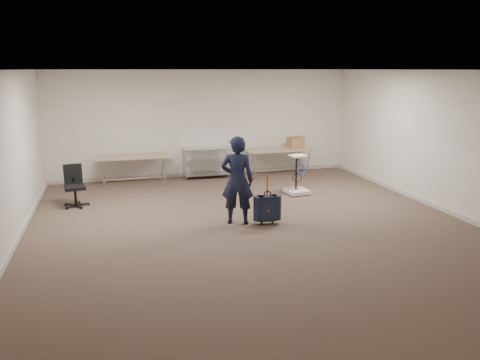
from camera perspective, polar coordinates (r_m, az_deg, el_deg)
name	(u,v)px	position (r m, az deg, el deg)	size (l,w,h in m)	color
ground	(254,228)	(8.52, 1.68, -5.89)	(9.00, 9.00, 0.00)	#48362B
room_shell	(234,205)	(9.77, -0.71, -3.04)	(8.00, 9.00, 9.00)	beige
folding_table_left	(133,158)	(11.84, -12.90, 2.66)	(1.80, 0.75, 0.73)	#9F8361
folding_table_right	(278,151)	(12.58, 4.66, 3.58)	(1.80, 0.75, 0.73)	#9F8361
wire_shelf	(207,161)	(12.35, -4.07, 2.28)	(1.22, 0.47, 0.80)	#B8BBBF
person	(237,180)	(8.57, -0.34, -0.04)	(0.60, 0.39, 1.65)	black
suitcase	(267,208)	(8.65, 3.35, -3.44)	(0.35, 0.22, 0.92)	#161C32
office_chair	(75,194)	(10.37, -19.46, -1.61)	(0.53, 0.53, 0.88)	black
equipment_cart	(297,184)	(10.83, 6.98, -0.46)	(0.55, 0.55, 0.91)	beige
cardboard_box	(295,142)	(12.76, 6.78, 4.59)	(0.40, 0.30, 0.30)	brown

